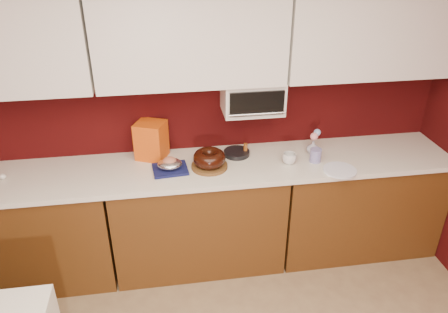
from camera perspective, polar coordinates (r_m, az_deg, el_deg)
wall_back at (r=3.43m, az=-4.27°, el=6.38°), size 4.00×0.02×2.50m
base_cabinet_left at (r=3.72m, az=-24.53°, el=-9.01°), size 1.31×0.58×0.86m
base_cabinet_center at (r=3.56m, az=-3.36°, el=-7.86°), size 1.31×0.58×0.86m
base_cabinet_right at (r=3.88m, az=16.73°, el=-5.78°), size 1.31×0.58×0.86m
countertop at (r=3.31m, az=-3.58°, el=-1.56°), size 4.00×0.62×0.04m
upper_cabinet_center at (r=3.09m, az=-4.40°, el=15.60°), size 1.31×0.33×0.70m
upper_cabinet_right at (r=3.46m, az=19.08°, el=15.56°), size 1.31×0.33×0.70m
toaster_oven at (r=3.31m, az=3.73°, el=7.90°), size 0.45×0.30×0.25m
toaster_oven_door at (r=3.17m, az=4.33°, el=6.90°), size 0.40×0.02×0.18m
toaster_oven_handle at (r=3.18m, az=4.34°, el=5.54°), size 0.42×0.02×0.02m
cake_base at (r=3.27m, az=-1.91°, el=-1.26°), size 0.28×0.28×0.03m
bundt_cake at (r=3.24m, az=-1.93°, el=-0.22°), size 0.25×0.25×0.10m
navy_towel at (r=3.26m, az=-7.04°, el=-1.66°), size 0.27×0.24×0.02m
foil_ham_nest at (r=3.24m, az=-7.09°, el=-0.97°), size 0.20×0.17×0.07m
roasted_ham at (r=3.23m, az=-7.11°, el=-0.58°), size 0.13×0.12×0.06m
pandoro_box at (r=3.40m, az=-9.47°, el=2.11°), size 0.27×0.26×0.29m
dark_pan at (r=3.45m, az=1.66°, el=0.48°), size 0.23×0.23×0.04m
coffee_mug at (r=3.35m, az=8.52°, el=-0.11°), size 0.13×0.13×0.10m
blue_jar at (r=3.41m, az=11.86°, el=0.15°), size 0.11×0.11×0.11m
flower_vase at (r=3.53m, az=11.55°, el=1.30°), size 0.10×0.10×0.12m
flower_pink at (r=3.49m, az=11.69°, el=2.60°), size 0.06×0.06×0.06m
flower_blue at (r=3.50m, az=12.08°, el=3.09°), size 0.06×0.06×0.06m
china_plate at (r=3.34m, az=14.90°, el=-1.74°), size 0.27×0.27×0.01m
amber_bottle at (r=3.45m, az=2.83°, el=0.98°), size 0.04×0.04×0.09m
egg_right at (r=3.50m, az=-26.96°, el=-2.35°), size 0.06×0.05×0.04m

